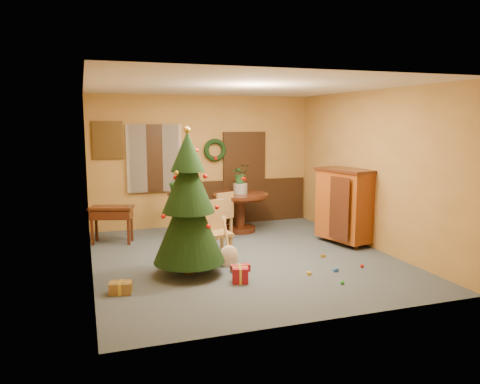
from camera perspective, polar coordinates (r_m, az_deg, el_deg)
name	(u,v)px	position (r m, az deg, el deg)	size (l,w,h in m)	color
room_envelope	(213,176)	(10.56, -3.31, 1.96)	(5.50, 5.50, 5.50)	#35424E
dining_table	(240,205)	(9.94, 0.05, -1.59)	(1.20, 1.20, 0.82)	black
urn	(240,188)	(9.88, 0.05, 0.43)	(0.29, 0.29, 0.22)	slate
centerpiece_plant	(240,174)	(9.84, 0.05, 2.24)	(0.37, 0.32, 0.41)	#1E4C23
chair_near	(215,228)	(7.94, -3.11, -4.46)	(0.50, 0.50, 1.01)	olive
chair_far	(222,213)	(9.41, -2.23, -2.62)	(0.53, 0.53, 0.94)	olive
guitar	(228,243)	(7.61, -1.42, -6.21)	(0.33, 0.16, 0.79)	beige
plant_stand	(176,210)	(9.50, -7.80, -2.18)	(0.36, 0.36, 0.92)	black
stand_plant	(176,182)	(9.41, -7.87, 1.26)	(0.25, 0.20, 0.46)	#19471E
christmas_tree	(188,206)	(7.12, -6.30, -1.66)	(1.10, 1.10, 2.26)	#382111
writing_desk	(112,216)	(9.33, -15.37, -2.78)	(0.90, 0.63, 0.72)	black
sideboard	(345,204)	(9.15, 12.66, -1.41)	(0.86, 1.24, 1.45)	#4F1E09
gift_a	(121,288)	(6.75, -14.34, -11.23)	(0.34, 0.27, 0.16)	brown
gift_b	(240,275)	(6.95, 0.01, -10.05)	(0.28, 0.28, 0.23)	maroon
gift_c	(187,263)	(7.72, -6.48, -8.56)	(0.27, 0.30, 0.13)	brown
gift_d	(240,268)	(7.45, 0.03, -9.24)	(0.31, 0.13, 0.11)	maroon
toy_a	(336,270)	(7.58, 11.57, -9.32)	(0.08, 0.05, 0.05)	#295AB3
toy_b	(342,282)	(7.05, 12.35, -10.72)	(0.06, 0.06, 0.06)	green
toy_c	(309,273)	(7.36, 8.41, -9.79)	(0.08, 0.05, 0.05)	gold
toy_d	(362,266)	(7.88, 14.65, -8.71)	(0.06, 0.06, 0.06)	red
toy_e	(323,256)	(8.30, 10.11, -7.70)	(0.08, 0.05, 0.05)	gold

